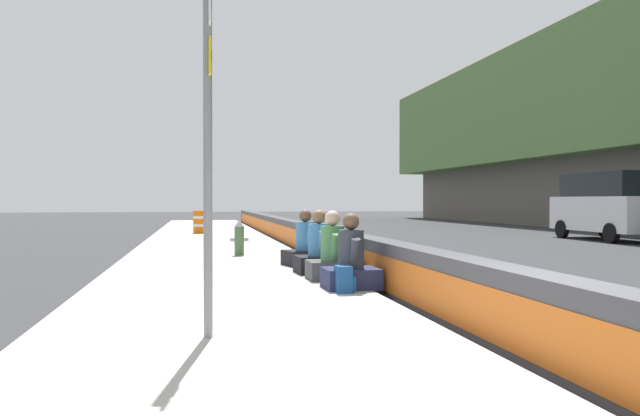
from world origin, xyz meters
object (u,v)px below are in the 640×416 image
Objects in this scene: seated_person_far at (305,248)px; construction_barrel at (199,222)px; seated_person_middle at (332,258)px; parked_car_fourth at (609,205)px; route_sign_post at (208,132)px; seated_person_foreground at (351,265)px; seated_person_rear at (319,253)px; fire_hydrant at (239,237)px; backpack at (344,280)px.

seated_person_far is 14.03m from construction_barrel.
seated_person_middle is 0.23× the size of parked_car_fourth.
route_sign_post is 3.05× the size of seated_person_foreground.
seated_person_middle is 16.48m from construction_barrel.
fire_hydrant is at bearing 16.46° from seated_person_rear.
parked_car_fourth is (9.76, -13.00, 0.84)m from seated_person_rear.
parked_car_fourth is at bearing -47.14° from seated_person_foreground.
parked_car_fourth is (-5.55, -15.19, 0.73)m from construction_barrel.
route_sign_post is 3.00× the size of seated_person_middle.
backpack is at bearing 177.50° from seated_person_rear.
fire_hydrant is 0.73× the size of seated_person_rear.
parked_car_fourth reaches higher than seated_person_foreground.
seated_person_rear is 2.65m from backpack.
backpack is at bearing -170.67° from fire_hydrant.
seated_person_far reaches higher than construction_barrel.
seated_person_far is 0.23× the size of parked_car_fourth.
seated_person_foreground is at bearing 132.86° from parked_car_fourth.
backpack is (-0.43, 0.21, -0.17)m from seated_person_foreground.
route_sign_post reaches higher than seated_person_rear.
seated_person_middle is 16.87m from parked_car_fourth.
route_sign_post is 3.00× the size of seated_person_rear.
seated_person_foreground is 0.98× the size of seated_person_middle.
route_sign_post is 3.94m from backpack.
parked_car_fourth is (15.20, -15.16, -0.86)m from route_sign_post.
route_sign_post reaches higher than seated_person_foreground.
backpack is (2.79, -2.04, -1.88)m from route_sign_post.
seated_person_foreground is at bearing -172.57° from construction_barrel.
route_sign_post is at bearing 158.34° from seated_person_rear.
seated_person_middle is 1.01× the size of seated_person_far.
seated_person_rear is (-4.19, -1.24, -0.07)m from fire_hydrant.
construction_barrel reaches higher than backpack.
seated_person_middle is at bearing -177.15° from seated_person_rear.
backpack is 0.42× the size of construction_barrel.
construction_barrel is at bearing 69.93° from parked_car_fourth.
construction_barrel is at bearing 4.90° from fire_hydrant.
seated_person_foreground reaches higher than backpack.
seated_person_rear is 15.47m from construction_barrel.
seated_person_far is at bearing -156.05° from fire_hydrant.
seated_person_middle reaches higher than seated_person_foreground.
route_sign_post is 4.28m from seated_person_foreground.
seated_person_middle is at bearing -166.09° from fire_hydrant.
parked_car_fourth is at bearing -68.64° from fire_hydrant.
seated_person_middle is at bearing 2.04° from seated_person_foreground.
seated_person_foreground is at bearing -177.59° from seated_person_rear.
route_sign_post is at bearing 174.54° from fire_hydrant.
backpack is 18.08m from parked_car_fourth.
seated_person_far is (1.45, 0.02, -0.01)m from seated_person_rear.
fire_hydrant is 5.37m from seated_person_middle.
route_sign_post is 4.09× the size of fire_hydrant.
parked_car_fourth reaches higher than seated_person_middle.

